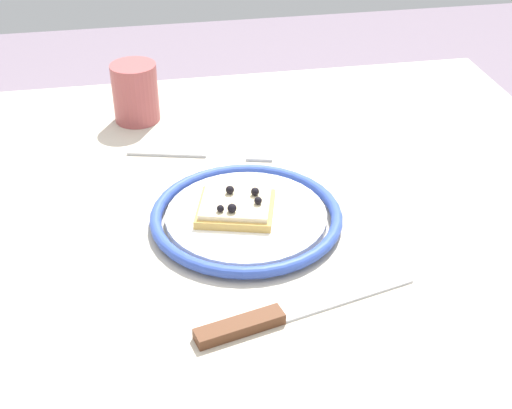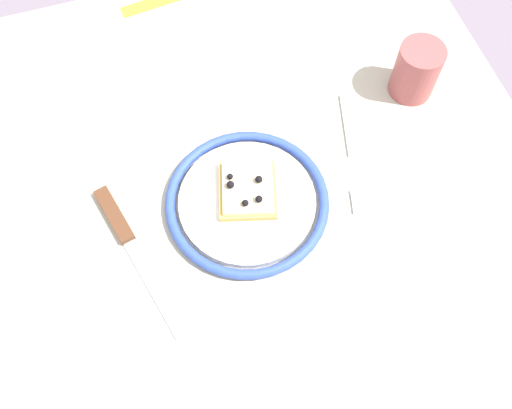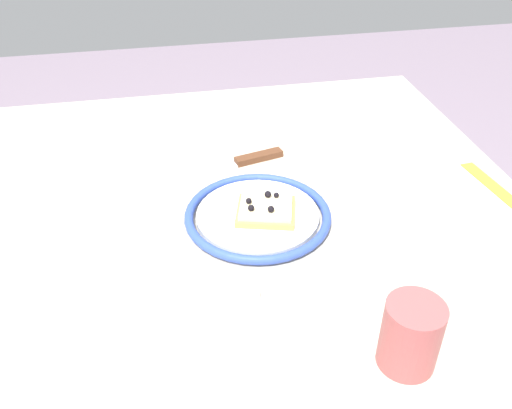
{
  "view_description": "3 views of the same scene",
  "coord_description": "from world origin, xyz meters",
  "px_view_note": "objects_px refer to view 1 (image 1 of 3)",
  "views": [
    {
      "loc": [
        0.64,
        -0.13,
        1.25
      ],
      "look_at": [
        -0.01,
        -0.0,
        0.81
      ],
      "focal_mm": 49.48,
      "sensor_mm": 36.0,
      "label": 1
    },
    {
      "loc": [
        0.07,
        0.33,
        1.5
      ],
      "look_at": [
        -0.04,
        -0.0,
        0.79
      ],
      "focal_mm": 40.85,
      "sensor_mm": 36.0,
      "label": 2
    },
    {
      "loc": [
        -0.71,
        0.12,
        1.29
      ],
      "look_at": [
        -0.03,
        -0.01,
        0.8
      ],
      "focal_mm": 38.98,
      "sensor_mm": 36.0,
      "label": 3
    }
  ],
  "objects_px": {
    "cup": "(135,93)",
    "fork": "(202,154)",
    "knife": "(270,318)",
    "dining_table": "(261,300)",
    "plate": "(246,217)",
    "pizza_slice_near": "(236,207)"
  },
  "relations": [
    {
      "from": "pizza_slice_near",
      "to": "fork",
      "type": "height_order",
      "value": "pizza_slice_near"
    },
    {
      "from": "plate",
      "to": "pizza_slice_near",
      "type": "bearing_deg",
      "value": -111.14
    },
    {
      "from": "plate",
      "to": "knife",
      "type": "bearing_deg",
      "value": -1.83
    },
    {
      "from": "cup",
      "to": "fork",
      "type": "bearing_deg",
      "value": 32.36
    },
    {
      "from": "pizza_slice_near",
      "to": "cup",
      "type": "bearing_deg",
      "value": -160.68
    },
    {
      "from": "plate",
      "to": "cup",
      "type": "xyz_separation_m",
      "value": [
        -0.3,
        -0.11,
        0.03
      ]
    },
    {
      "from": "pizza_slice_near",
      "to": "knife",
      "type": "height_order",
      "value": "pizza_slice_near"
    },
    {
      "from": "knife",
      "to": "cup",
      "type": "bearing_deg",
      "value": -166.93
    },
    {
      "from": "plate",
      "to": "dining_table",
      "type": "bearing_deg",
      "value": 23.01
    },
    {
      "from": "dining_table",
      "to": "pizza_slice_near",
      "type": "height_order",
      "value": "pizza_slice_near"
    },
    {
      "from": "pizza_slice_near",
      "to": "fork",
      "type": "xyz_separation_m",
      "value": [
        -0.17,
        -0.02,
        -0.02
      ]
    },
    {
      "from": "knife",
      "to": "plate",
      "type": "bearing_deg",
      "value": 178.17
    },
    {
      "from": "dining_table",
      "to": "fork",
      "type": "height_order",
      "value": "fork"
    },
    {
      "from": "fork",
      "to": "plate",
      "type": "bearing_deg",
      "value": 11.09
    },
    {
      "from": "fork",
      "to": "knife",
      "type": "bearing_deg",
      "value": 4.66
    },
    {
      "from": "fork",
      "to": "cup",
      "type": "xyz_separation_m",
      "value": [
        -0.13,
        -0.08,
        0.04
      ]
    },
    {
      "from": "dining_table",
      "to": "plate",
      "type": "bearing_deg",
      "value": -156.99
    },
    {
      "from": "dining_table",
      "to": "pizza_slice_near",
      "type": "bearing_deg",
      "value": -144.94
    },
    {
      "from": "plate",
      "to": "pizza_slice_near",
      "type": "xyz_separation_m",
      "value": [
        -0.0,
        -0.01,
        0.01
      ]
    },
    {
      "from": "dining_table",
      "to": "cup",
      "type": "bearing_deg",
      "value": -158.8
    },
    {
      "from": "knife",
      "to": "dining_table",
      "type": "bearing_deg",
      "value": 172.57
    },
    {
      "from": "plate",
      "to": "pizza_slice_near",
      "type": "distance_m",
      "value": 0.02
    }
  ]
}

